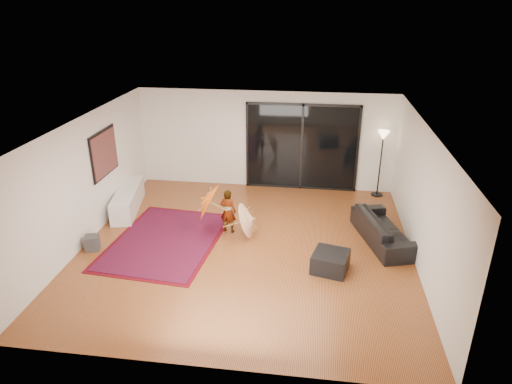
% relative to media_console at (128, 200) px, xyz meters
% --- Properties ---
extents(floor, '(7.00, 7.00, 0.00)m').
position_rel_media_console_xyz_m(floor, '(3.25, -1.47, -0.27)').
color(floor, '#A05A2B').
rests_on(floor, ground).
extents(ceiling, '(7.00, 7.00, 0.00)m').
position_rel_media_console_xyz_m(ceiling, '(3.25, -1.47, 2.43)').
color(ceiling, white).
rests_on(ceiling, wall_back).
extents(wall_back, '(7.00, 0.00, 7.00)m').
position_rel_media_console_xyz_m(wall_back, '(3.25, 2.03, 1.08)').
color(wall_back, silver).
rests_on(wall_back, floor).
extents(wall_front, '(7.00, 0.00, 7.00)m').
position_rel_media_console_xyz_m(wall_front, '(3.25, -4.97, 1.08)').
color(wall_front, silver).
rests_on(wall_front, floor).
extents(wall_left, '(0.00, 7.00, 7.00)m').
position_rel_media_console_xyz_m(wall_left, '(-0.25, -1.47, 1.08)').
color(wall_left, silver).
rests_on(wall_left, floor).
extents(wall_right, '(0.00, 7.00, 7.00)m').
position_rel_media_console_xyz_m(wall_right, '(6.75, -1.47, 1.08)').
color(wall_right, silver).
rests_on(wall_right, floor).
extents(sliding_door, '(3.06, 0.07, 2.40)m').
position_rel_media_console_xyz_m(sliding_door, '(4.25, 2.00, 0.93)').
color(sliding_door, black).
rests_on(sliding_door, wall_back).
extents(painting, '(0.04, 1.28, 1.08)m').
position_rel_media_console_xyz_m(painting, '(-0.21, -0.47, 1.38)').
color(painting, black).
rests_on(painting, wall_left).
extents(media_console, '(0.85, 2.01, 0.54)m').
position_rel_media_console_xyz_m(media_console, '(0.00, 0.00, 0.00)').
color(media_console, white).
rests_on(media_console, floor).
extents(speaker, '(0.34, 0.34, 0.32)m').
position_rel_media_console_xyz_m(speaker, '(0.00, -1.99, -0.11)').
color(speaker, '#424244').
rests_on(speaker, floor).
extents(persian_rug, '(2.50, 3.31, 0.02)m').
position_rel_media_console_xyz_m(persian_rug, '(1.44, -1.45, -0.26)').
color(persian_rug, '#530711').
rests_on(persian_rug, floor).
extents(sofa, '(1.34, 2.18, 0.60)m').
position_rel_media_console_xyz_m(sofa, '(6.20, -0.80, 0.03)').
color(sofa, black).
rests_on(sofa, floor).
extents(ottoman, '(0.81, 0.81, 0.38)m').
position_rel_media_console_xyz_m(ottoman, '(5.03, -2.12, -0.08)').
color(ottoman, black).
rests_on(ottoman, floor).
extents(floor_lamp, '(0.31, 0.31, 1.80)m').
position_rel_media_console_xyz_m(floor_lamp, '(6.35, 1.78, 1.15)').
color(floor_lamp, black).
rests_on(floor_lamp, floor).
extents(child, '(0.42, 0.31, 1.03)m').
position_rel_media_console_xyz_m(child, '(2.74, -0.82, 0.24)').
color(child, '#999999').
rests_on(child, floor).
extents(parasol_orange, '(0.57, 0.92, 0.91)m').
position_rel_media_console_xyz_m(parasol_orange, '(2.19, -0.87, 0.46)').
color(parasol_orange, '#F0590C').
rests_on(parasol_orange, child).
extents(parasol_white, '(0.52, 0.81, 0.89)m').
position_rel_media_console_xyz_m(parasol_white, '(3.34, -0.97, 0.23)').
color(parasol_white, silver).
rests_on(parasol_white, floor).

